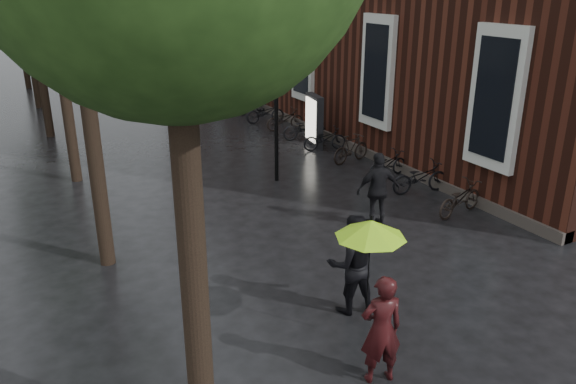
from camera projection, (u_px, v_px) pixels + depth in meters
person_burgundy at (381, 330)px, 8.36m from camera, size 0.74×0.57×1.79m
person_black at (352, 264)px, 10.17m from camera, size 1.08×0.93×1.91m
lime_umbrella at (371, 229)px, 8.92m from camera, size 1.17×1.17×1.71m
pedestrian_walking at (378, 190)px, 13.80m from camera, size 1.18×0.68×1.90m
parked_bicycles at (294, 123)px, 22.31m from camera, size 2.16×19.44×1.04m
ad_lightbox at (314, 121)px, 20.61m from camera, size 0.29×1.26×1.90m
lamp_post at (276, 97)px, 16.39m from camera, size 0.22×0.22×4.26m
cycle_sign at (83, 95)px, 21.06m from camera, size 0.14×0.48×2.64m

